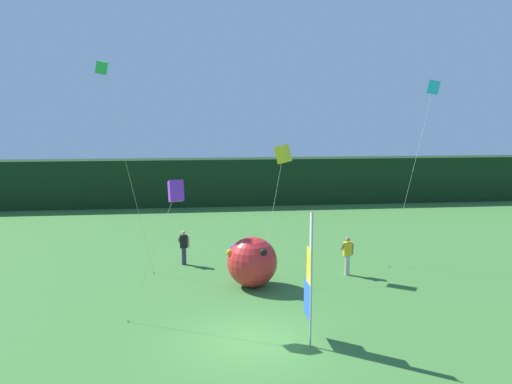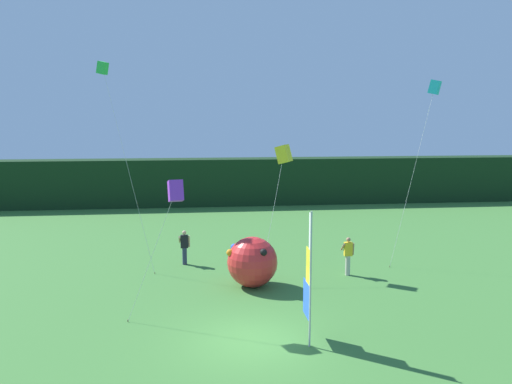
{
  "view_description": "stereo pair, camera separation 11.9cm",
  "coord_description": "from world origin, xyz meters",
  "px_view_note": "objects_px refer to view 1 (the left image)",
  "views": [
    {
      "loc": [
        -1.66,
        -15.51,
        7.08
      ],
      "look_at": [
        0.6,
        3.75,
        4.26
      ],
      "focal_mm": 35.97,
      "sensor_mm": 36.0,
      "label": 1
    },
    {
      "loc": [
        -1.55,
        -15.53,
        7.08
      ],
      "look_at": [
        0.6,
        3.75,
        4.26
      ],
      "focal_mm": 35.97,
      "sensor_mm": 36.0,
      "label": 2
    }
  ],
  "objects_px": {
    "banner_flag": "(309,280)",
    "kite_purple_box_3": "(176,191)",
    "person_near_banner": "(184,246)",
    "person_mid_field": "(347,255)",
    "inflatable_balloon": "(252,262)",
    "kite_cyan_box_2": "(433,88)",
    "kite_yellow_box_1": "(283,154)",
    "kite_green_box_0": "(102,70)"
  },
  "relations": [
    {
      "from": "banner_flag",
      "to": "inflatable_balloon",
      "type": "height_order",
      "value": "banner_flag"
    },
    {
      "from": "banner_flag",
      "to": "kite_cyan_box_2",
      "type": "xyz_separation_m",
      "value": [
        8.09,
        9.07,
        6.44
      ]
    },
    {
      "from": "person_mid_field",
      "to": "kite_cyan_box_2",
      "type": "xyz_separation_m",
      "value": [
        4.81,
        2.36,
        7.56
      ]
    },
    {
      "from": "banner_flag",
      "to": "kite_green_box_0",
      "type": "distance_m",
      "value": 14.62
    },
    {
      "from": "inflatable_balloon",
      "to": "kite_green_box_0",
      "type": "bearing_deg",
      "value": 146.07
    },
    {
      "from": "kite_yellow_box_1",
      "to": "kite_cyan_box_2",
      "type": "relative_size",
      "value": 0.66
    },
    {
      "from": "kite_green_box_0",
      "to": "kite_yellow_box_1",
      "type": "xyz_separation_m",
      "value": [
        8.28,
        -1.95,
        -3.9
      ]
    },
    {
      "from": "kite_purple_box_3",
      "to": "kite_cyan_box_2",
      "type": "bearing_deg",
      "value": 28.65
    },
    {
      "from": "person_mid_field",
      "to": "person_near_banner",
      "type": "bearing_deg",
      "value": 160.88
    },
    {
      "from": "kite_green_box_0",
      "to": "kite_purple_box_3",
      "type": "relative_size",
      "value": 1.94
    },
    {
      "from": "banner_flag",
      "to": "kite_purple_box_3",
      "type": "bearing_deg",
      "value": 150.27
    },
    {
      "from": "person_near_banner",
      "to": "kite_green_box_0",
      "type": "bearing_deg",
      "value": 167.83
    },
    {
      "from": "kite_green_box_0",
      "to": "kite_purple_box_3",
      "type": "bearing_deg",
      "value": -64.93
    },
    {
      "from": "kite_purple_box_3",
      "to": "kite_green_box_0",
      "type": "bearing_deg",
      "value": 115.07
    },
    {
      "from": "person_mid_field",
      "to": "inflatable_balloon",
      "type": "height_order",
      "value": "inflatable_balloon"
    },
    {
      "from": "kite_green_box_0",
      "to": "person_mid_field",
      "type": "bearing_deg",
      "value": -16.88
    },
    {
      "from": "kite_yellow_box_1",
      "to": "kite_purple_box_3",
      "type": "distance_m",
      "value": 7.45
    },
    {
      "from": "inflatable_balloon",
      "to": "kite_cyan_box_2",
      "type": "relative_size",
      "value": 0.24
    },
    {
      "from": "banner_flag",
      "to": "kite_cyan_box_2",
      "type": "height_order",
      "value": "kite_cyan_box_2"
    },
    {
      "from": "person_near_banner",
      "to": "person_mid_field",
      "type": "height_order",
      "value": "person_mid_field"
    },
    {
      "from": "kite_cyan_box_2",
      "to": "inflatable_balloon",
      "type": "bearing_deg",
      "value": -159.7
    },
    {
      "from": "kite_cyan_box_2",
      "to": "kite_purple_box_3",
      "type": "relative_size",
      "value": 1.78
    },
    {
      "from": "banner_flag",
      "to": "inflatable_balloon",
      "type": "xyz_separation_m",
      "value": [
        -1.18,
        5.64,
        -0.99
      ]
    },
    {
      "from": "person_near_banner",
      "to": "kite_purple_box_3",
      "type": "height_order",
      "value": "kite_purple_box_3"
    },
    {
      "from": "banner_flag",
      "to": "person_mid_field",
      "type": "relative_size",
      "value": 2.45
    },
    {
      "from": "kite_yellow_box_1",
      "to": "banner_flag",
      "type": "bearing_deg",
      "value": -93.76
    },
    {
      "from": "person_near_banner",
      "to": "kite_purple_box_3",
      "type": "bearing_deg",
      "value": -90.39
    },
    {
      "from": "kite_green_box_0",
      "to": "kite_purple_box_3",
      "type": "xyz_separation_m",
      "value": [
        3.59,
        -7.68,
        -4.71
      ]
    },
    {
      "from": "person_mid_field",
      "to": "kite_green_box_0",
      "type": "distance_m",
      "value": 14.25
    },
    {
      "from": "person_near_banner",
      "to": "kite_purple_box_3",
      "type": "relative_size",
      "value": 0.34
    },
    {
      "from": "person_near_banner",
      "to": "kite_yellow_box_1",
      "type": "relative_size",
      "value": 0.29
    },
    {
      "from": "kite_purple_box_3",
      "to": "kite_yellow_box_1",
      "type": "bearing_deg",
      "value": 50.71
    },
    {
      "from": "person_mid_field",
      "to": "kite_green_box_0",
      "type": "xyz_separation_m",
      "value": [
        -11.03,
        3.35,
        8.37
      ]
    },
    {
      "from": "person_near_banner",
      "to": "inflatable_balloon",
      "type": "xyz_separation_m",
      "value": [
        2.93,
        -3.64,
        0.17
      ]
    },
    {
      "from": "person_near_banner",
      "to": "kite_green_box_0",
      "type": "distance_m",
      "value": 9.19
    },
    {
      "from": "kite_green_box_0",
      "to": "inflatable_balloon",
      "type": "bearing_deg",
      "value": -33.93
    },
    {
      "from": "kite_yellow_box_1",
      "to": "kite_green_box_0",
      "type": "bearing_deg",
      "value": 166.73
    },
    {
      "from": "kite_cyan_box_2",
      "to": "kite_green_box_0",
      "type": "bearing_deg",
      "value": 176.41
    },
    {
      "from": "person_near_banner",
      "to": "kite_purple_box_3",
      "type": "distance_m",
      "value": 7.83
    },
    {
      "from": "inflatable_balloon",
      "to": "kite_yellow_box_1",
      "type": "distance_m",
      "value": 5.28
    },
    {
      "from": "person_mid_field",
      "to": "inflatable_balloon",
      "type": "bearing_deg",
      "value": -166.46
    },
    {
      "from": "person_mid_field",
      "to": "kite_cyan_box_2",
      "type": "bearing_deg",
      "value": 26.09
    }
  ]
}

